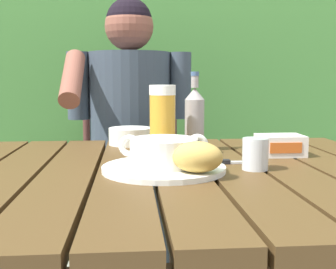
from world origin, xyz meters
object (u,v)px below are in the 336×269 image
Objects in this scene: chair_near_diner at (131,187)px; butter_tub at (280,145)px; person_eating at (130,132)px; table_knife at (229,162)px; beer_glass at (162,120)px; beer_bottle at (195,118)px; diner_bowl at (130,136)px; bread_roll at (197,157)px; soup_bowl at (164,151)px; serving_plate at (164,168)px; water_glass_small at (255,154)px.

butter_tub is (0.40, -0.77, 0.30)m from chair_near_diner.
table_knife is at bearing -70.11° from person_eating.
beer_bottle is (0.10, 0.07, -0.00)m from beer_glass.
person_eating is at bearing 109.89° from table_knife.
diner_bowl is (-0.09, 0.20, -0.07)m from beer_glass.
bread_roll is at bearing -124.57° from table_knife.
beer_bottle reaches higher than soup_bowl.
chair_near_diner is 0.99m from soup_bowl.
serving_plate is at bearing -111.87° from beer_bottle.
person_eating is 0.75m from soup_bowl.
person_eating is 9.33× the size of diner_bowl.
chair_near_diner is at bearing 94.57° from serving_plate.
soup_bowl reaches higher than bread_roll.
water_glass_small is at bearing -70.13° from beer_bottle.
bread_roll is 0.57× the size of beer_bottle.
bread_roll reaches higher than butter_tub.
butter_tub is at bearing -62.19° from chair_near_diner.
beer_glass is 0.22m from table_knife.
soup_bowl is 0.37m from butter_tub.
beer_bottle is at bearing 36.57° from beer_glass.
person_eating reaches higher than serving_plate.
chair_near_diner is 0.94m from table_knife.
bread_roll reaches higher than water_glass_small.
butter_tub is at bearing -29.77° from diner_bowl.
beer_glass is (0.01, 0.20, 0.09)m from serving_plate.
diner_bowl is (-0.18, 0.13, -0.07)m from beer_bottle.
chair_near_diner is 0.33m from person_eating.
chair_near_diner is at bearing 106.81° from water_glass_small.
water_glass_small is at bearing -58.75° from table_knife.
water_glass_small is 0.21m from butter_tub.
person_eating is (-0.00, -0.20, 0.27)m from chair_near_diner.
beer_glass is (-0.05, 0.28, 0.05)m from bread_roll.
water_glass_small is 0.54× the size of diner_bowl.
water_glass_small is at bearing -73.19° from chair_near_diner.
serving_plate is 1.47× the size of beer_glass.
chair_near_diner is at bearing 90.00° from diner_bowl.
beer_bottle is at bearing 105.22° from table_knife.
bread_roll is 0.36m from beer_bottle.
person_eating is 6.62× the size of beer_glass.
serving_plate is 0.22m from beer_glass.
beer_bottle is 0.23m from table_knife.
beer_glass is 0.29m from water_glass_small.
chair_near_diner is 6.02× the size of table_knife.
person_eating is at bearing 111.83° from beer_bottle.
beer_glass reaches higher than diner_bowl.
butter_tub is (0.22, -0.10, -0.07)m from beer_bottle.
table_knife is (0.15, -0.13, -0.09)m from beer_glass.
water_glass_small is (0.10, -0.28, -0.06)m from beer_bottle.
soup_bowl is at bearing 130.60° from bread_roll.
table_knife is at bearing 55.43° from bread_roll.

